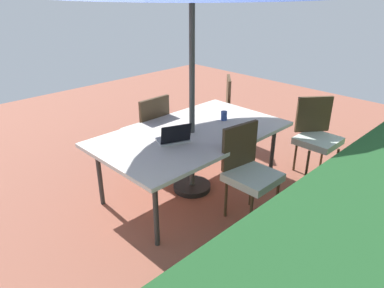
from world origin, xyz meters
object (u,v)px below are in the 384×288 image
(laptop, at_px, (174,138))
(dining_table, at_px, (192,135))
(chair_southwest, at_px, (218,106))
(chair_northwest, at_px, (316,134))
(chair_south, at_px, (148,128))
(chair_north, at_px, (249,169))
(cup, at_px, (224,116))

(laptop, bearing_deg, dining_table, -148.95)
(dining_table, relative_size, chair_southwest, 2.19)
(chair_northwest, distance_m, chair_south, 2.08)
(chair_southwest, xyz_separation_m, laptop, (1.62, 0.82, 0.23))
(chair_northwest, bearing_deg, chair_southwest, 129.42)
(dining_table, distance_m, chair_south, 0.80)
(chair_north, bearing_deg, cup, 65.28)
(cup, bearing_deg, chair_north, 56.72)
(chair_north, bearing_deg, laptop, 124.61)
(chair_south, bearing_deg, laptop, 69.81)
(chair_north, bearing_deg, dining_table, 100.78)
(laptop, distance_m, cup, 0.86)
(chair_north, xyz_separation_m, cup, (-0.51, -0.77, 0.23))
(chair_southwest, xyz_separation_m, chair_north, (1.27, 1.53, 0.00))
(dining_table, height_order, chair_north, chair_north)
(chair_southwest, distance_m, cup, 1.10)
(chair_south, bearing_deg, dining_table, 90.69)
(chair_south, xyz_separation_m, chair_southwest, (-1.30, 0.03, 0.00))
(dining_table, xyz_separation_m, chair_south, (0.01, -0.79, -0.14))
(dining_table, height_order, chair_south, chair_south)
(dining_table, height_order, chair_northwest, chair_northwest)
(dining_table, xyz_separation_m, chair_northwest, (-1.34, 0.81, -0.14))
(chair_northwest, height_order, chair_north, same)
(laptop, height_order, cup, laptop)
(chair_northwest, xyz_separation_m, chair_southwest, (0.04, -1.57, 0.00))
(chair_north, xyz_separation_m, laptop, (0.35, -0.72, 0.23))
(chair_north, height_order, cup, chair_north)
(chair_southwest, relative_size, chair_north, 1.00)
(chair_northwest, bearing_deg, chair_north, -143.66)
(chair_north, relative_size, laptop, 2.53)
(chair_southwest, height_order, cup, chair_southwest)
(chair_northwest, relative_size, laptop, 2.53)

